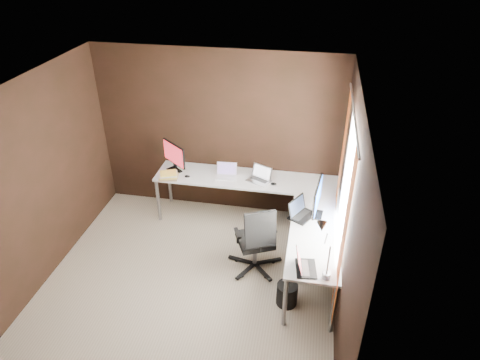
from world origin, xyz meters
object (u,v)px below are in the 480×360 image
(monitor_right, at_px, (317,198))
(laptop_silver, at_px, (260,177))
(laptop_white, at_px, (226,174))
(monitor_left, at_px, (174,156))
(laptop_black_small, at_px, (303,266))
(office_chair, at_px, (256,251))
(wastebasket, at_px, (287,294))
(laptop_black_big, at_px, (300,212))
(desk_lamp, at_px, (324,242))
(drawer_pedestal, at_px, (309,223))
(book_stack, at_px, (169,175))

(monitor_right, distance_m, laptop_silver, 1.11)
(laptop_white, bearing_deg, monitor_left, 173.40)
(laptop_black_small, bearing_deg, office_chair, 33.14)
(monitor_left, bearing_deg, laptop_silver, 36.19)
(wastebasket, bearing_deg, laptop_black_small, -48.82)
(monitor_left, relative_size, laptop_silver, 1.17)
(laptop_white, height_order, laptop_black_big, laptop_black_big)
(monitor_right, height_order, desk_lamp, desk_lamp)
(laptop_black_big, bearing_deg, laptop_white, 84.67)
(laptop_white, relative_size, wastebasket, 1.07)
(monitor_right, xyz_separation_m, laptop_silver, (-0.82, 0.72, -0.22))
(laptop_black_big, relative_size, desk_lamp, 0.64)
(drawer_pedestal, relative_size, monitor_left, 1.35)
(monitor_right, distance_m, desk_lamp, 1.06)
(monitor_right, height_order, wastebasket, monitor_right)
(monitor_left, bearing_deg, wastebasket, -2.64)
(monitor_left, distance_m, laptop_silver, 1.30)
(monitor_right, xyz_separation_m, laptop_black_big, (-0.19, -0.04, -0.21))
(laptop_white, relative_size, laptop_black_big, 0.74)
(laptop_silver, relative_size, book_stack, 1.26)
(laptop_black_big, relative_size, wastebasket, 1.45)
(monitor_right, distance_m, laptop_black_small, 1.05)
(monitor_left, height_order, laptop_silver, monitor_left)
(laptop_black_big, distance_m, desk_lamp, 1.10)
(laptop_white, height_order, wastebasket, laptop_white)
(drawer_pedestal, bearing_deg, laptop_black_big, -106.32)
(laptop_black_big, distance_m, laptop_black_small, 0.98)
(laptop_black_small, bearing_deg, drawer_pedestal, -8.94)
(drawer_pedestal, distance_m, laptop_white, 1.38)
(drawer_pedestal, xyz_separation_m, laptop_white, (-1.25, 0.34, 0.47))
(laptop_white, xyz_separation_m, book_stack, (-0.82, -0.19, -0.00))
(laptop_black_small, bearing_deg, laptop_white, 27.03)
(drawer_pedestal, height_order, book_stack, book_stack)
(laptop_silver, bearing_deg, wastebasket, -44.96)
(drawer_pedestal, xyz_separation_m, monitor_left, (-2.03, 0.37, 0.68))
(monitor_right, bearing_deg, laptop_black_small, -178.47)
(drawer_pedestal, xyz_separation_m, office_chair, (-0.65, -0.70, -0.01))
(laptop_white, xyz_separation_m, laptop_black_small, (1.21, -1.75, 0.00))
(book_stack, bearing_deg, drawer_pedestal, -4.16)
(laptop_white, height_order, laptop_silver, laptop_silver)
(drawer_pedestal, bearing_deg, wastebasket, -98.66)
(laptop_silver, bearing_deg, drawer_pedestal, 1.78)
(monitor_left, bearing_deg, laptop_white, 36.01)
(laptop_silver, distance_m, desk_lamp, 2.01)
(wastebasket, bearing_deg, monitor_left, 138.95)
(laptop_black_small, relative_size, office_chair, 0.34)
(monitor_right, xyz_separation_m, laptop_white, (-1.31, 0.73, -0.22))
(monitor_left, relative_size, wastebasket, 1.55)
(monitor_left, xyz_separation_m, laptop_black_small, (2.00, -1.79, -0.20))
(monitor_right, bearing_deg, wastebasket, 170.22)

